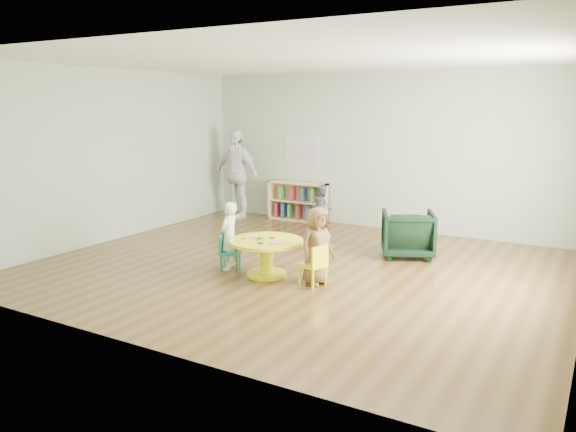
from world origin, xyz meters
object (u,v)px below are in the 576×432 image
at_px(child_left, 229,236).
at_px(toddler, 323,206).
at_px(kid_chair_right, 315,264).
at_px(child_right, 317,246).
at_px(activity_table, 266,251).
at_px(adult_caretaker, 236,174).
at_px(kid_chair_left, 228,251).
at_px(armchair, 408,234).
at_px(bookshelf, 298,202).

bearing_deg(child_left, toddler, 176.41).
height_order(kid_chair_right, child_right, child_right).
height_order(activity_table, toddler, toddler).
bearing_deg(toddler, child_left, 135.27).
xyz_separation_m(activity_table, adult_caretaker, (-2.59, 3.00, 0.54)).
xyz_separation_m(toddler, adult_caretaker, (-1.91, -0.00, 0.48)).
xyz_separation_m(activity_table, child_left, (-0.59, -0.00, 0.13)).
distance_m(kid_chair_right, child_right, 0.23).
distance_m(kid_chair_right, child_left, 1.36).
distance_m(kid_chair_left, child_right, 1.33).
height_order(armchair, child_right, child_right).
bearing_deg(adult_caretaker, child_left, -50.88).
bearing_deg(kid_chair_left, activity_table, 72.27).
relative_size(child_left, toddler, 1.17).
bearing_deg(child_right, bookshelf, 55.07).
bearing_deg(activity_table, kid_chair_right, -5.35).
xyz_separation_m(bookshelf, toddler, (0.74, -0.39, 0.03)).
bearing_deg(child_left, activity_table, 85.29).
relative_size(kid_chair_left, kid_chair_right, 0.96).
bearing_deg(activity_table, child_right, 1.91).
xyz_separation_m(activity_table, toddler, (-0.67, 3.00, 0.06)).
height_order(armchair, child_left, child_left).
xyz_separation_m(kid_chair_left, bookshelf, (-0.83, 3.45, 0.09)).
bearing_deg(child_right, child_left, 113.83).
distance_m(kid_chair_right, adult_caretaker, 4.57).
height_order(kid_chair_left, toddler, toddler).
bearing_deg(activity_table, toddler, 102.65).
bearing_deg(bookshelf, armchair, -29.42).
distance_m(activity_table, armchair, 2.27).
bearing_deg(kid_chair_left, armchair, 111.66).
bearing_deg(child_right, adult_caretaker, 70.75).
height_order(bookshelf, child_right, child_right).
height_order(kid_chair_right, bookshelf, bookshelf).
bearing_deg(toddler, activity_table, 146.41).
xyz_separation_m(activity_table, child_right, (0.73, 0.02, 0.16)).
relative_size(child_left, child_right, 0.95).
bearing_deg(adult_caretaker, kid_chair_left, -51.25).
distance_m(activity_table, bookshelf, 3.67).
relative_size(child_left, adult_caretaker, 0.53).
relative_size(activity_table, toddler, 1.22).
xyz_separation_m(child_left, adult_caretaker, (-1.99, 3.00, 0.41)).
relative_size(kid_chair_left, armchair, 0.67).
bearing_deg(toddler, kid_chair_right, 158.67).
bearing_deg(child_left, armchair, 129.43).
height_order(bookshelf, adult_caretaker, adult_caretaker).
relative_size(bookshelf, child_left, 1.29).
height_order(kid_chair_left, adult_caretaker, adult_caretaker).
height_order(kid_chair_left, bookshelf, bookshelf).
bearing_deg(child_right, toddler, 47.89).
relative_size(kid_chair_right, toddler, 0.66).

